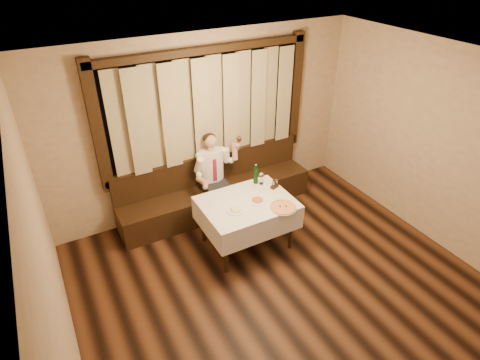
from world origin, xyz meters
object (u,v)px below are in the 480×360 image
banquette (216,193)px  seated_man (214,170)px  green_bottle (256,175)px  pasta_cream (236,208)px  dining_table (247,208)px  cruet_caddy (275,185)px  pasta_red (257,199)px  pizza (283,207)px

banquette → seated_man: (-0.06, -0.09, 0.49)m
green_bottle → pasta_cream: bearing=-141.1°
banquette → dining_table: (0.00, -1.02, 0.34)m
pasta_cream → cruet_caddy: 0.80m
banquette → pasta_red: banquette is taller
pizza → green_bottle: bearing=89.7°
pasta_red → banquette: bearing=97.0°
pizza → seated_man: (-0.41, 1.30, 0.03)m
dining_table → banquette: bearing=90.0°
green_bottle → seated_man: (-0.41, 0.57, -0.09)m
dining_table → pizza: (0.35, -0.37, 0.12)m
dining_table → seated_man: bearing=93.7°
seated_man → dining_table: bearing=-86.3°
dining_table → green_bottle: green_bottle is taller
pizza → pasta_cream: 0.64m
dining_table → seated_man: (-0.06, 0.93, 0.15)m
pasta_red → cruet_caddy: bearing=24.5°
pizza → cruet_caddy: (0.18, 0.49, 0.03)m
green_bottle → cruet_caddy: green_bottle is taller
green_bottle → seated_man: 0.71m
green_bottle → pasta_red: bearing=-117.5°
pasta_red → seated_man: size_ratio=0.19×
pasta_red → green_bottle: bearing=62.5°
pizza → banquette: bearing=104.1°
banquette → seated_man: seated_man is taller
green_bottle → seated_man: size_ratio=0.23×
pizza → cruet_caddy: bearing=69.9°
pizza → dining_table: bearing=133.6°
dining_table → green_bottle: (0.35, 0.37, 0.24)m
pizza → seated_man: size_ratio=0.27×
pasta_cream → green_bottle: bearing=38.9°
dining_table → green_bottle: bearing=45.9°
banquette → pizza: banquette is taller
seated_man → green_bottle: bearing=-53.9°
pasta_cream → cruet_caddy: cruet_caddy is taller
banquette → dining_table: bearing=-90.0°
dining_table → seated_man: 0.95m
pizza → pasta_red: pasta_red is taller
cruet_caddy → seated_man: (-0.59, 0.81, -0.00)m
pizza → cruet_caddy: cruet_caddy is taller
dining_table → pasta_red: pasta_red is taller
dining_table → pasta_red: (0.13, -0.06, 0.14)m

